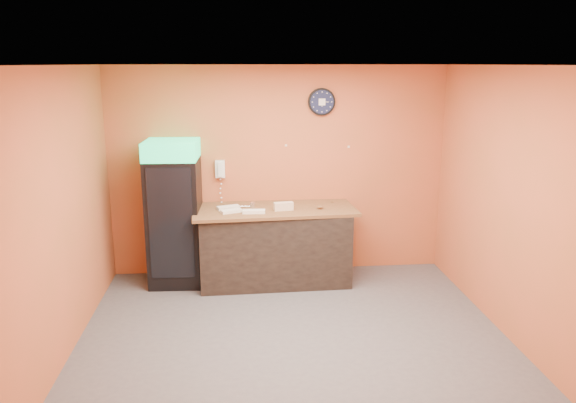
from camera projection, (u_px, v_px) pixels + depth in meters
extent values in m
plane|color=#47474C|center=(293.00, 335.00, 5.97)|extent=(4.50, 4.50, 0.00)
cube|color=#CB5D39|center=(279.00, 171.00, 7.56)|extent=(4.50, 0.02, 2.80)
cube|color=#CB5D39|center=(63.00, 214.00, 5.43)|extent=(0.02, 4.00, 2.80)
cube|color=#CB5D39|center=(509.00, 203.00, 5.83)|extent=(0.02, 4.00, 2.80)
cube|color=white|center=(294.00, 65.00, 5.30)|extent=(4.50, 4.00, 0.02)
cube|color=black|center=(175.00, 222.00, 7.24)|extent=(0.68, 0.68, 1.64)
cube|color=#17C66D|center=(171.00, 150.00, 7.02)|extent=(0.68, 0.68, 0.23)
cube|color=black|center=(173.00, 224.00, 6.90)|extent=(0.55, 0.04, 1.41)
cube|color=black|center=(274.00, 246.00, 7.37)|extent=(1.94, 0.90, 0.96)
cylinder|color=black|center=(322.00, 102.00, 7.37)|extent=(0.36, 0.05, 0.36)
cylinder|color=#0F1433|center=(322.00, 102.00, 7.34)|extent=(0.31, 0.01, 0.31)
cube|color=white|center=(322.00, 102.00, 7.34)|extent=(0.09, 0.00, 0.09)
cube|color=white|center=(220.00, 169.00, 7.44)|extent=(0.13, 0.07, 0.23)
cube|color=white|center=(220.00, 170.00, 7.39)|extent=(0.05, 0.04, 0.19)
cube|color=brown|center=(274.00, 210.00, 7.25)|extent=(2.14, 1.02, 0.04)
cube|color=beige|center=(284.00, 208.00, 7.13)|extent=(0.26, 0.12, 0.05)
cube|color=beige|center=(284.00, 204.00, 7.11)|extent=(0.26, 0.12, 0.05)
cube|color=white|center=(231.00, 211.00, 7.02)|extent=(0.28, 0.20, 0.04)
cube|color=white|center=(254.00, 211.00, 7.00)|extent=(0.29, 0.12, 0.04)
cube|color=white|center=(228.00, 208.00, 7.18)|extent=(0.31, 0.20, 0.04)
cylinder|color=silver|center=(253.00, 205.00, 7.28)|extent=(0.07, 0.07, 0.07)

